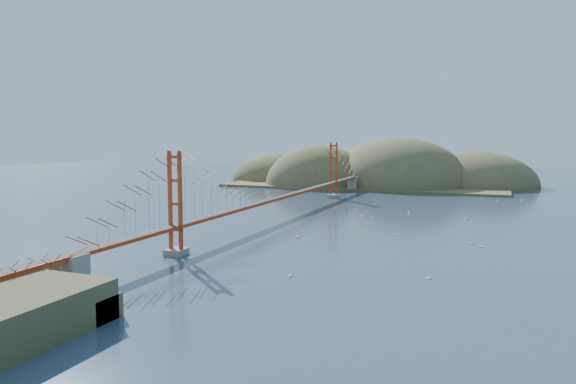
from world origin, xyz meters
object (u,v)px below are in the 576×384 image
at_px(sailboat_0, 297,236).
at_px(bridge, 279,174).
at_px(sailboat_1, 409,213).
at_px(sailboat_2, 394,234).
at_px(fort, 61,291).

bearing_deg(sailboat_0, bridge, 120.04).
distance_m(bridge, sailboat_0, 19.08).
bearing_deg(sailboat_1, bridge, -146.68).
xyz_separation_m(bridge, sailboat_2, (20.42, -8.98, -6.87)).
bearing_deg(sailboat_2, fort, -117.17).
xyz_separation_m(sailboat_0, sailboat_2, (11.50, 6.43, -0.02)).
distance_m(sailboat_0, sailboat_1, 29.45).
height_order(bridge, sailboat_1, bridge).
xyz_separation_m(fort, sailboat_1, (18.37, 60.32, -0.51)).
distance_m(bridge, sailboat_2, 23.34).
relative_size(fort, sailboat_1, 5.46).
distance_m(bridge, sailboat_1, 23.49).
bearing_deg(bridge, fort, -89.52).
height_order(fort, sailboat_1, fort).
relative_size(bridge, sailboat_0, 126.71).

